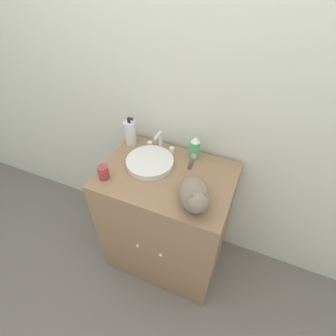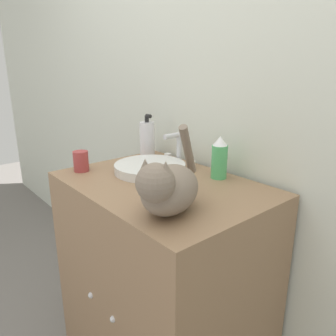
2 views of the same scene
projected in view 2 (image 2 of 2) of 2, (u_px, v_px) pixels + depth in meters
name	position (u px, v px, depth m)	size (l,w,h in m)	color
wall_back	(223.00, 87.00, 1.33)	(6.00, 0.05, 2.50)	silver
vanity_cabinet	(162.00, 285.00, 1.37)	(0.80, 0.58, 0.91)	#8C6B4C
sink_basin	(150.00, 168.00, 1.35)	(0.29, 0.29, 0.04)	silver
faucet	(178.00, 151.00, 1.43)	(0.19, 0.10, 0.15)	silver
cat	(168.00, 187.00, 0.95)	(0.25, 0.36, 0.25)	#7A6B5B
soap_bottle	(147.00, 139.00, 1.57)	(0.07, 0.07, 0.20)	silver
spray_bottle	(219.00, 158.00, 1.26)	(0.06, 0.06, 0.17)	#4CB266
cup	(81.00, 161.00, 1.36)	(0.06, 0.06, 0.08)	#9E3838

